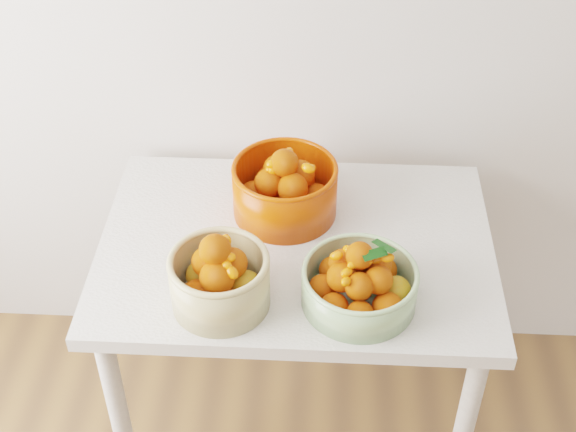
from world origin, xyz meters
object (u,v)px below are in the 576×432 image
object	(u,v)px
table	(296,270)
bowl_green	(360,283)
bowl_orange	(285,189)
bowl_cream	(220,279)

from	to	relation	value
table	bowl_green	bearing A→B (deg)	-51.74
bowl_green	bowl_orange	size ratio (longest dim) A/B	0.90
bowl_cream	table	bearing A→B (deg)	52.52
table	bowl_orange	size ratio (longest dim) A/B	2.93
table	bowl_orange	distance (m)	0.22
bowl_cream	bowl_orange	bearing A→B (deg)	69.02
bowl_green	bowl_cream	bearing A→B (deg)	-176.74
table	bowl_orange	xyz separation A→B (m)	(-0.04, 0.12, 0.17)
table	bowl_cream	xyz separation A→B (m)	(-0.16, -0.22, 0.17)
bowl_green	bowl_orange	xyz separation A→B (m)	(-0.19, 0.32, 0.02)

